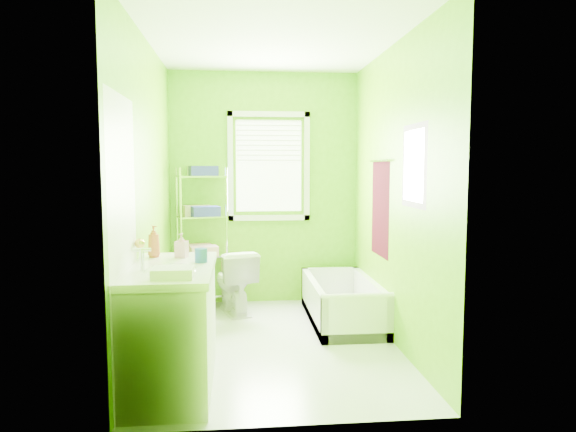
{
  "coord_description": "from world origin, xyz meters",
  "views": [
    {
      "loc": [
        -0.31,
        -4.36,
        1.53
      ],
      "look_at": [
        0.15,
        0.25,
        1.1
      ],
      "focal_mm": 32.0,
      "sensor_mm": 36.0,
      "label": 1
    }
  ],
  "objects": [
    {
      "name": "window",
      "position": [
        0.05,
        1.42,
        1.61
      ],
      "size": [
        0.92,
        0.05,
        1.22
      ],
      "color": "white",
      "rests_on": "ground"
    },
    {
      "name": "right_wall_decor",
      "position": [
        1.04,
        -0.02,
        1.32
      ],
      "size": [
        0.04,
        1.48,
        1.17
      ],
      "color": "#3C0710",
      "rests_on": "ground"
    },
    {
      "name": "vanity",
      "position": [
        -0.77,
        -0.81,
        0.46
      ],
      "size": [
        0.59,
        1.14,
        1.1
      ],
      "color": "silver",
      "rests_on": "ground"
    },
    {
      "name": "ground",
      "position": [
        0.0,
        0.0,
        0.0
      ],
      "size": [
        2.9,
        2.9,
        0.0
      ],
      "primitive_type": "plane",
      "color": "silver",
      "rests_on": "ground"
    },
    {
      "name": "wire_shelf_unit",
      "position": [
        -0.68,
        1.27,
        0.95
      ],
      "size": [
        0.58,
        0.47,
        1.56
      ],
      "color": "silver",
      "rests_on": "ground"
    },
    {
      "name": "room_envelope",
      "position": [
        0.0,
        0.0,
        1.55
      ],
      "size": [
        2.14,
        2.94,
        2.62
      ],
      "color": "#5FAE08",
      "rests_on": "ground"
    },
    {
      "name": "door",
      "position": [
        -1.04,
        -1.0,
        1.0
      ],
      "size": [
        0.09,
        0.8,
        2.0
      ],
      "color": "white",
      "rests_on": "ground"
    },
    {
      "name": "bathtub",
      "position": [
        0.73,
        0.56,
        0.14
      ],
      "size": [
        0.64,
        1.38,
        0.45
      ],
      "color": "white",
      "rests_on": "ground"
    },
    {
      "name": "toilet",
      "position": [
        -0.35,
        1.01,
        0.34
      ],
      "size": [
        0.55,
        0.75,
        0.68
      ],
      "primitive_type": "imported",
      "rotation": [
        0.0,
        0.0,
        3.42
      ],
      "color": "white",
      "rests_on": "ground"
    }
  ]
}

